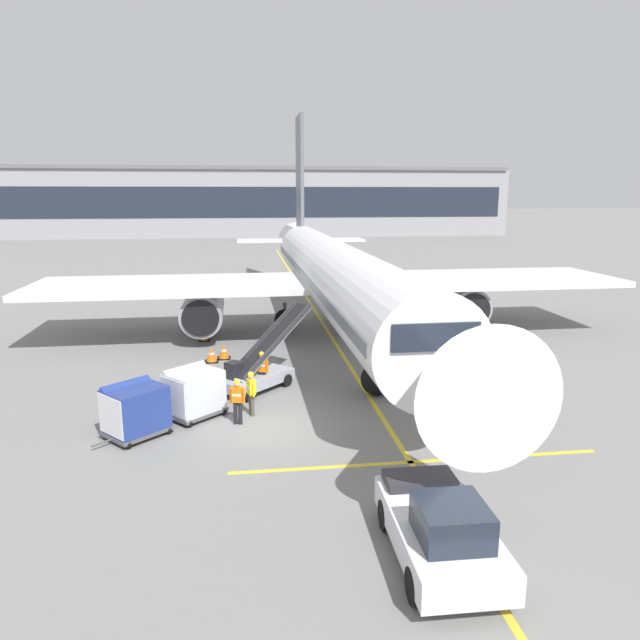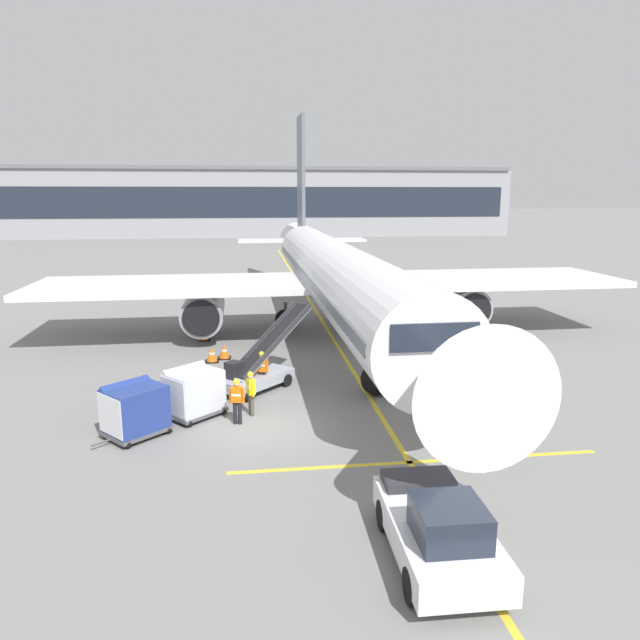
# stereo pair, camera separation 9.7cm
# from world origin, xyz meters

# --- Properties ---
(ground_plane) EXTENTS (600.00, 600.00, 0.00)m
(ground_plane) POSITION_xyz_m (0.00, 0.00, 0.00)
(ground_plane) COLOR slate
(parked_airplane) EXTENTS (34.90, 44.99, 14.96)m
(parked_airplane) POSITION_xyz_m (4.72, 14.34, 3.59)
(parked_airplane) COLOR white
(parked_airplane) RESTS_ON ground
(belt_loader) EXTENTS (4.47, 4.54, 3.40)m
(belt_loader) POSITION_xyz_m (-0.07, 4.40, 0.92)
(belt_loader) COLOR #A3A8B2
(belt_loader) RESTS_ON ground
(baggage_cart_lead) EXTENTS (2.56, 2.53, 1.91)m
(baggage_cart_lead) POSITION_xyz_m (-2.63, 1.49, 1.00)
(baggage_cart_lead) COLOR #515156
(baggage_cart_lead) RESTS_ON ground
(baggage_cart_second) EXTENTS (2.56, 2.53, 1.91)m
(baggage_cart_second) POSITION_xyz_m (-4.50, -0.10, 1.00)
(baggage_cart_second) COLOR #515156
(baggage_cart_second) RESTS_ON ground
(pushback_tug) EXTENTS (2.19, 4.44, 1.83)m
(pushback_tug) POSITION_xyz_m (3.69, -8.34, 0.83)
(pushback_tug) COLOR silver
(pushback_tug) RESTS_ON ground
(ground_crew_by_loader) EXTENTS (0.56, 0.33, 1.74)m
(ground_crew_by_loader) POSITION_xyz_m (0.05, 4.13, 1.00)
(ground_crew_by_loader) COLOR black
(ground_crew_by_loader) RESTS_ON ground
(ground_crew_by_carts) EXTENTS (0.34, 0.55, 1.74)m
(ground_crew_by_carts) POSITION_xyz_m (-2.30, 1.18, 1.00)
(ground_crew_by_carts) COLOR #514C42
(ground_crew_by_carts) RESTS_ON ground
(ground_crew_marshaller) EXTENTS (0.56, 0.33, 1.74)m
(ground_crew_marshaller) POSITION_xyz_m (-0.96, 0.51, 1.00)
(ground_crew_marshaller) COLOR black
(ground_crew_marshaller) RESTS_ON ground
(ground_crew_wingwalker) EXTENTS (0.36, 0.54, 1.74)m
(ground_crew_wingwalker) POSITION_xyz_m (-0.45, 1.31, 1.00)
(ground_crew_wingwalker) COLOR #514C42
(ground_crew_wingwalker) RESTS_ON ground
(safety_cone_engine_keepout) EXTENTS (0.67, 0.67, 0.76)m
(safety_cone_engine_keepout) POSITION_xyz_m (-2.33, 8.84, 0.37)
(safety_cone_engine_keepout) COLOR black
(safety_cone_engine_keepout) RESTS_ON ground
(safety_cone_wingtip) EXTENTS (0.62, 0.62, 0.70)m
(safety_cone_wingtip) POSITION_xyz_m (-2.96, 13.31, 0.34)
(safety_cone_wingtip) COLOR black
(safety_cone_wingtip) RESTS_ON ground
(safety_cone_nose_mark) EXTENTS (0.67, 0.67, 0.76)m
(safety_cone_nose_mark) POSITION_xyz_m (-1.73, 9.36, 0.37)
(safety_cone_nose_mark) COLOR black
(safety_cone_nose_mark) RESTS_ON ground
(apron_guidance_line_lead_in) EXTENTS (0.20, 110.00, 0.01)m
(apron_guidance_line_lead_in) POSITION_xyz_m (4.47, 13.51, 0.00)
(apron_guidance_line_lead_in) COLOR yellow
(apron_guidance_line_lead_in) RESTS_ON ground
(apron_guidance_line_stop_bar) EXTENTS (12.00, 0.20, 0.01)m
(apron_guidance_line_stop_bar) POSITION_xyz_m (4.73, -3.37, 0.00)
(apron_guidance_line_stop_bar) COLOR yellow
(apron_guidance_line_stop_bar) RESTS_ON ground
(terminal_building) EXTENTS (130.13, 16.91, 13.52)m
(terminal_building) POSITION_xyz_m (-12.13, 102.12, 6.71)
(terminal_building) COLOR #939399
(terminal_building) RESTS_ON ground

